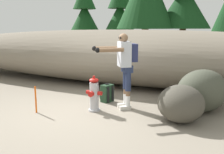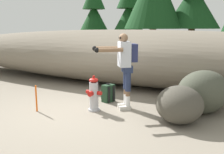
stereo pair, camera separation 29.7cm
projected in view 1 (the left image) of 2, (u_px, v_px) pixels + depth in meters
The scene contains 10 objects.
ground_plane at pixel (78, 114), 5.76m from camera, with size 56.00×56.00×0.04m, color gray.
dirt_embankment at pixel (129, 57), 8.60m from camera, with size 17.86×3.20×1.78m, color #756B5B.
fire_hydrant at pixel (94, 95), 5.84m from camera, with size 0.38×0.33×0.80m.
utility_worker at pixel (124, 61), 5.86m from camera, with size 1.01×0.89×1.73m.
spare_backpack at pixel (107, 93), 6.58m from camera, with size 0.34×0.35×0.47m.
boulder_large at pixel (202, 91), 5.79m from camera, with size 1.26×0.96×0.95m, color #444739.
boulder_mid at pixel (181, 104), 5.17m from camera, with size 0.93×0.92×0.75m, color #464339.
pine_tree_far_left at pixel (85, 14), 17.11m from camera, with size 2.32×2.32×4.80m.
pine_tree_left at pixel (120, 14), 15.99m from camera, with size 2.32×2.32×4.77m.
survey_stake at pixel (36, 100), 5.73m from camera, with size 0.04×0.04×0.60m, color #E55914.
Camera 1 is at (2.86, -4.75, 1.89)m, focal length 41.73 mm.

